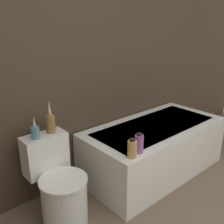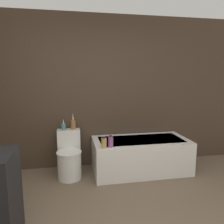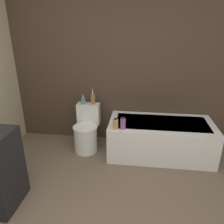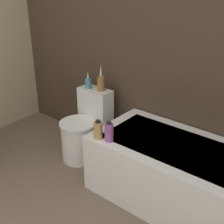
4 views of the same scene
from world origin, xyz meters
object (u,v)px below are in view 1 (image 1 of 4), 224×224
(vase_silver, at_px, (51,122))
(shampoo_bottle_tall, at_px, (132,149))
(shampoo_bottle_short, at_px, (139,144))
(toilet, at_px, (59,188))
(vase_gold, at_px, (35,131))
(bathtub, at_px, (154,148))

(vase_silver, relative_size, shampoo_bottle_tall, 1.68)
(shampoo_bottle_tall, distance_m, shampoo_bottle_short, 0.11)
(toilet, bearing_deg, vase_silver, 69.35)
(vase_silver, bearing_deg, toilet, -110.65)
(vase_silver, height_order, shampoo_bottle_short, vase_silver)
(vase_silver, height_order, shampoo_bottle_tall, vase_silver)
(vase_silver, xyz_separation_m, shampoo_bottle_tall, (0.43, -0.53, -0.19))
(vase_gold, height_order, vase_silver, vase_silver)
(bathtub, height_order, shampoo_bottle_short, shampoo_bottle_short)
(vase_gold, relative_size, shampoo_bottle_tall, 1.11)
(shampoo_bottle_tall, bearing_deg, toilet, 147.13)
(bathtub, relative_size, toilet, 2.19)
(shampoo_bottle_short, bearing_deg, bathtub, 27.51)
(bathtub, bearing_deg, toilet, 179.38)
(bathtub, distance_m, vase_gold, 1.36)
(bathtub, bearing_deg, shampoo_bottle_tall, -154.64)
(vase_silver, relative_size, shampoo_bottle_short, 1.59)
(toilet, height_order, shampoo_bottle_short, shampoo_bottle_short)
(vase_gold, bearing_deg, shampoo_bottle_short, -34.99)
(toilet, relative_size, vase_gold, 3.87)
(toilet, height_order, vase_gold, vase_gold)
(shampoo_bottle_short, bearing_deg, shampoo_bottle_tall, -167.64)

